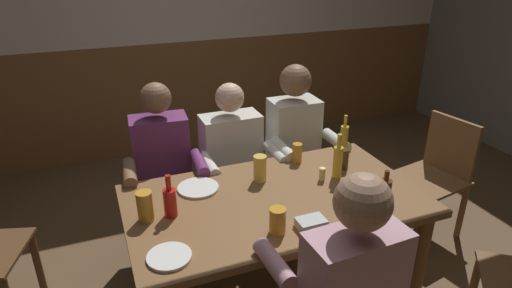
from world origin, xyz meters
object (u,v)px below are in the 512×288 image
at_px(pint_glass_1, 343,159).
at_px(pint_glass_2, 145,206).
at_px(person_0, 164,170).
at_px(person_1, 235,160).
at_px(dining_table, 275,213).
at_px(person_3, 341,286).
at_px(bottle_2, 344,140).
at_px(pint_glass_4, 278,221).
at_px(bottle_1, 170,201).
at_px(bottle_0, 338,160).
at_px(plate_0, 169,257).
at_px(chair_empty_far_end, 436,173).
at_px(pint_glass_3, 297,153).
at_px(plate_1, 198,188).
at_px(pint_glass_0, 260,168).
at_px(table_candle, 322,174).
at_px(person_2, 297,142).
at_px(bottle_3, 384,193).
at_px(condiment_caddy, 311,224).

xyz_separation_m(pint_glass_1, pint_glass_2, (-1.22, -0.12, 0.01)).
distance_m(person_0, person_1, 0.49).
bearing_deg(dining_table, person_3, -90.28).
relative_size(bottle_2, pint_glass_1, 2.16).
bearing_deg(dining_table, person_1, 89.96).
height_order(bottle_2, pint_glass_4, bottle_2).
height_order(pint_glass_2, pint_glass_4, pint_glass_2).
distance_m(bottle_1, bottle_2, 1.23).
xyz_separation_m(person_0, bottle_0, (0.93, -0.60, 0.17)).
bearing_deg(bottle_0, plate_0, -160.71).
distance_m(person_1, chair_empty_far_end, 1.47).
xyz_separation_m(dining_table, pint_glass_3, (0.31, 0.35, 0.16)).
distance_m(person_0, plate_1, 0.46).
bearing_deg(pint_glass_0, table_candle, -21.09).
bearing_deg(person_2, table_candle, 77.33).
relative_size(bottle_3, pint_glass_1, 1.71).
distance_m(dining_table, pint_glass_3, 0.49).
relative_size(condiment_caddy, pint_glass_0, 0.88).
height_order(dining_table, person_1, person_1).
height_order(plate_1, pint_glass_2, pint_glass_2).
bearing_deg(person_2, chair_empty_far_end, 154.69).
bearing_deg(dining_table, pint_glass_2, 176.27).
relative_size(condiment_caddy, plate_0, 0.70).
distance_m(pint_glass_2, pint_glass_3, 1.04).
bearing_deg(condiment_caddy, person_2, 66.88).
relative_size(bottle_2, pint_glass_3, 2.24).
distance_m(plate_1, bottle_3, 1.02).
height_order(person_0, person_2, person_2).
xyz_separation_m(bottle_2, bottle_3, (-0.15, -0.63, -0.02)).
xyz_separation_m(chair_empty_far_end, bottle_0, (-0.96, -0.17, 0.36)).
bearing_deg(person_3, table_candle, 63.66).
bearing_deg(person_1, pint_glass_1, 135.47).
distance_m(bottle_1, pint_glass_3, 0.93).
distance_m(table_candle, pint_glass_4, 0.59).
relative_size(table_candle, condiment_caddy, 0.57).
xyz_separation_m(table_candle, pint_glass_4, (-0.45, -0.37, 0.03)).
relative_size(person_3, bottle_0, 4.52).
distance_m(person_2, plate_1, 0.97).
bearing_deg(table_candle, pint_glass_4, -140.66).
xyz_separation_m(plate_1, bottle_3, (0.86, -0.55, 0.08)).
relative_size(bottle_0, pint_glass_1, 2.15).
xyz_separation_m(condiment_caddy, pint_glass_0, (-0.05, 0.53, 0.05)).
height_order(person_3, pint_glass_2, person_3).
distance_m(person_3, bottle_1, 0.93).
bearing_deg(chair_empty_far_end, bottle_3, 110.96).
relative_size(person_0, bottle_3, 5.56).
height_order(table_candle, pint_glass_1, pint_glass_1).
bearing_deg(bottle_3, plate_1, 147.40).
xyz_separation_m(plate_0, bottle_1, (0.08, 0.33, 0.08)).
distance_m(dining_table, person_1, 0.68).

